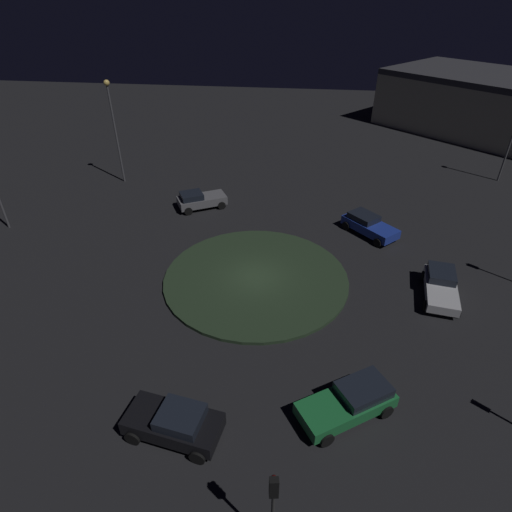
{
  "coord_description": "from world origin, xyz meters",
  "views": [
    {
      "loc": [
        2.91,
        -22.79,
        17.06
      ],
      "look_at": [
        0.0,
        0.0,
        1.88
      ],
      "focal_mm": 29.57,
      "sensor_mm": 36.0,
      "label": 1
    }
  ],
  "objects_px": {
    "car_silver": "(441,286)",
    "streetlamp_northwest": "(113,119)",
    "car_grey": "(200,200)",
    "car_green": "(350,401)",
    "car_black": "(175,423)",
    "car_blue": "(369,225)",
    "traffic_light_south": "(273,501)"
  },
  "relations": [
    {
      "from": "car_black",
      "to": "streetlamp_northwest",
      "type": "xyz_separation_m",
      "value": [
        -13.15,
        26.7,
        5.32
      ]
    },
    {
      "from": "car_silver",
      "to": "traffic_light_south",
      "type": "xyz_separation_m",
      "value": [
        -9.3,
        -15.69,
        2.39
      ]
    },
    {
      "from": "traffic_light_south",
      "to": "car_black",
      "type": "bearing_deg",
      "value": 40.77
    },
    {
      "from": "car_grey",
      "to": "car_green",
      "type": "xyz_separation_m",
      "value": [
        11.87,
        -19.81,
        0.0
      ]
    },
    {
      "from": "traffic_light_south",
      "to": "streetlamp_northwest",
      "type": "distance_m",
      "value": 35.51
    },
    {
      "from": "car_blue",
      "to": "traffic_light_south",
      "type": "relative_size",
      "value": 1.02
    },
    {
      "from": "streetlamp_northwest",
      "to": "car_blue",
      "type": "bearing_deg",
      "value": -17.9
    },
    {
      "from": "car_black",
      "to": "traffic_light_south",
      "type": "distance_m",
      "value": 6.48
    },
    {
      "from": "car_grey",
      "to": "car_silver",
      "type": "height_order",
      "value": "car_grey"
    },
    {
      "from": "car_blue",
      "to": "car_silver",
      "type": "relative_size",
      "value": 0.97
    },
    {
      "from": "car_grey",
      "to": "car_silver",
      "type": "relative_size",
      "value": 0.97
    },
    {
      "from": "car_grey",
      "to": "car_green",
      "type": "relative_size",
      "value": 0.94
    },
    {
      "from": "car_blue",
      "to": "car_silver",
      "type": "distance_m",
      "value": 8.32
    },
    {
      "from": "car_silver",
      "to": "traffic_light_south",
      "type": "height_order",
      "value": "traffic_light_south"
    },
    {
      "from": "car_silver",
      "to": "car_green",
      "type": "relative_size",
      "value": 0.97
    },
    {
      "from": "car_silver",
      "to": "streetlamp_northwest",
      "type": "height_order",
      "value": "streetlamp_northwest"
    },
    {
      "from": "car_blue",
      "to": "streetlamp_northwest",
      "type": "bearing_deg",
      "value": -151.48
    },
    {
      "from": "car_black",
      "to": "car_green",
      "type": "bearing_deg",
      "value": -155.0
    },
    {
      "from": "car_black",
      "to": "streetlamp_northwest",
      "type": "relative_size",
      "value": 0.47
    },
    {
      "from": "car_silver",
      "to": "car_black",
      "type": "distance_m",
      "value": 18.26
    },
    {
      "from": "car_blue",
      "to": "streetlamp_northwest",
      "type": "height_order",
      "value": "streetlamp_northwest"
    },
    {
      "from": "car_green",
      "to": "car_black",
      "type": "distance_m",
      "value": 7.97
    },
    {
      "from": "car_grey",
      "to": "streetlamp_northwest",
      "type": "xyz_separation_m",
      "value": [
        -8.96,
        4.76,
        5.36
      ]
    },
    {
      "from": "car_silver",
      "to": "car_black",
      "type": "bearing_deg",
      "value": -40.86
    },
    {
      "from": "car_black",
      "to": "traffic_light_south",
      "type": "relative_size",
      "value": 1.01
    },
    {
      "from": "car_black",
      "to": "car_blue",
      "type": "bearing_deg",
      "value": -108.23
    },
    {
      "from": "car_silver",
      "to": "streetlamp_northwest",
      "type": "distance_m",
      "value": 31.39
    },
    {
      "from": "streetlamp_northwest",
      "to": "car_grey",
      "type": "bearing_deg",
      "value": -27.98
    },
    {
      "from": "car_grey",
      "to": "car_green",
      "type": "distance_m",
      "value": 23.1
    },
    {
      "from": "car_blue",
      "to": "car_black",
      "type": "bearing_deg",
      "value": -71.36
    },
    {
      "from": "traffic_light_south",
      "to": "streetlamp_northwest",
      "type": "xyz_separation_m",
      "value": [
        -17.79,
        30.59,
        3.02
      ]
    },
    {
      "from": "car_silver",
      "to": "car_black",
      "type": "relative_size",
      "value": 1.04
    }
  ]
}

